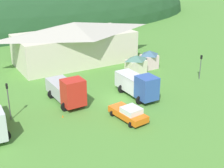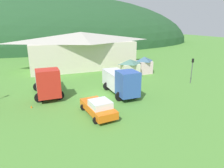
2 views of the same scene
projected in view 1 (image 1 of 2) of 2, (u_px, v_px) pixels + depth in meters
The scene contains 11 objects.
ground_plane at pixel (118, 101), 39.98m from camera, with size 200.00×200.00×0.00m, color #518C38.
forested_hill_backdrop at pixel (1, 20), 91.24m from camera, with size 125.27×60.00×38.71m, color #234C28.
depot_building at pixel (75, 42), 53.55m from camera, with size 21.01×10.15×6.91m.
play_shed_cream at pixel (136, 64), 49.25m from camera, with size 3.10×2.33×2.83m.
play_shed_pink at pixel (149, 59), 51.43m from camera, with size 2.53×2.41×2.95m.
crane_truck_red at pixel (67, 90), 38.81m from camera, with size 3.37×7.14×3.71m.
box_truck_blue at pixel (138, 84), 40.53m from camera, with size 3.02×6.97×3.41m.
service_pickup_orange at pixel (129, 113), 35.10m from camera, with size 2.78×5.02×1.66m.
traffic_light_west at pixel (8, 98), 34.45m from camera, with size 0.20×0.32×4.33m.
traffic_light_east at pixel (201, 64), 46.39m from camera, with size 0.20×0.32×3.68m.
traffic_cone_near_pickup at pixel (63, 117), 35.95m from camera, with size 0.36×0.36×0.59m, color orange.
Camera 1 is at (-19.05, -30.93, 16.84)m, focal length 50.93 mm.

